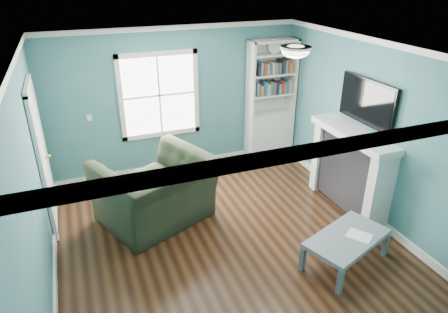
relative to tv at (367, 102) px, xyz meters
name	(u,v)px	position (x,y,z in m)	size (l,w,h in m)	color
floor	(228,243)	(-2.20, -0.20, -1.72)	(5.00, 5.00, 0.00)	black
room_walls	(229,138)	(-2.20, -0.20, -0.14)	(5.00, 5.00, 5.00)	#357070
trim	(229,163)	(-2.20, -0.20, -0.49)	(4.50, 5.00, 2.60)	white
window	(159,95)	(-2.50, 2.29, -0.27)	(1.40, 0.06, 1.50)	white
bookshelf	(270,113)	(-0.43, 2.10, -0.80)	(0.90, 0.35, 2.31)	silver
fireplace	(350,171)	(-0.12, 0.00, -1.09)	(0.44, 1.58, 1.30)	black
tv	(367,102)	(0.00, 0.00, 0.00)	(0.06, 1.10, 0.65)	black
door	(42,158)	(-4.42, 1.20, -0.65)	(0.12, 0.98, 2.17)	silver
ceiling_fixture	(296,51)	(-1.30, -0.10, 0.82)	(0.38, 0.38, 0.15)	white
light_switch	(89,118)	(-3.70, 2.28, -0.52)	(0.08, 0.01, 0.12)	white
recliner	(156,181)	(-2.96, 0.72, -1.06)	(1.53, 0.99, 1.33)	black
coffee_table	(347,240)	(-0.95, -1.10, -1.38)	(1.25, 0.95, 0.40)	#525962
paper_sheet	(359,236)	(-0.80, -1.14, -1.32)	(0.23, 0.29, 0.00)	white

